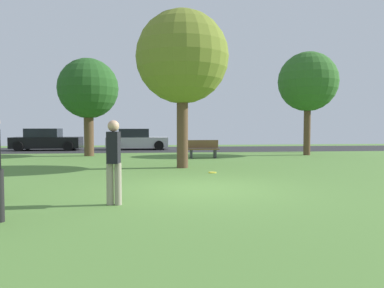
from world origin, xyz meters
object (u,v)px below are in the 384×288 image
at_px(oak_tree_center, 88,89).
at_px(park_bench, 203,149).
at_px(person_bystander, 114,158).
at_px(parked_car_black, 46,140).
at_px(frisbee_disc, 212,172).
at_px(parked_car_silver, 137,140).
at_px(maple_tree_far, 308,82).
at_px(maple_tree_near, 182,58).
at_px(street_lamp_post, 305,116).

distance_m(oak_tree_center, park_bench, 7.00).
bearing_deg(person_bystander, park_bench, -11.01).
bearing_deg(park_bench, person_bystander, 72.50).
bearing_deg(parked_car_black, park_bench, -36.62).
bearing_deg(frisbee_disc, park_bench, 85.07).
bearing_deg(parked_car_silver, parked_car_black, -178.07).
height_order(maple_tree_far, park_bench, maple_tree_far).
bearing_deg(park_bench, oak_tree_center, -19.24).
relative_size(maple_tree_near, person_bystander, 3.53).
height_order(person_bystander, parked_car_black, person_bystander).
bearing_deg(parked_car_silver, street_lamp_post, -20.69).
bearing_deg(park_bench, street_lamp_post, -153.63).
relative_size(maple_tree_far, park_bench, 3.56).
relative_size(oak_tree_center, frisbee_disc, 19.38).
bearing_deg(frisbee_disc, oak_tree_center, 124.79).
height_order(maple_tree_near, parked_car_black, maple_tree_near).
bearing_deg(oak_tree_center, frisbee_disc, -55.21).
bearing_deg(person_bystander, oak_tree_center, 18.42).
bearing_deg(parked_car_black, person_bystander, -70.25).
bearing_deg(oak_tree_center, maple_tree_far, -3.65).
distance_m(frisbee_disc, street_lamp_post, 11.92).
height_order(person_bystander, park_bench, person_bystander).
bearing_deg(park_bench, frisbee_disc, 85.07).
height_order(maple_tree_near, frisbee_disc, maple_tree_near).
distance_m(oak_tree_center, person_bystander, 13.03).
distance_m(maple_tree_near, person_bystander, 7.35).
distance_m(parked_car_silver, street_lamp_post, 11.26).
bearing_deg(person_bystander, maple_tree_near, -10.28).
relative_size(person_bystander, park_bench, 1.05).
height_order(maple_tree_far, frisbee_disc, maple_tree_far).
bearing_deg(frisbee_disc, maple_tree_far, 47.17).
height_order(maple_tree_far, parked_car_black, maple_tree_far).
bearing_deg(street_lamp_post, parked_car_black, 167.18).
relative_size(oak_tree_center, parked_car_black, 1.18).
bearing_deg(maple_tree_near, maple_tree_far, 36.05).
height_order(maple_tree_near, park_bench, maple_tree_near).
bearing_deg(parked_car_silver, park_bench, -63.89).
xyz_separation_m(park_bench, street_lamp_post, (6.83, 3.39, 1.79)).
bearing_deg(parked_car_black, oak_tree_center, -54.09).
relative_size(parked_car_black, parked_car_silver, 1.06).
bearing_deg(street_lamp_post, frisbee_disc, -128.75).
relative_size(oak_tree_center, person_bystander, 3.10).
bearing_deg(street_lamp_post, park_bench, -153.63).
relative_size(maple_tree_far, frisbee_disc, 21.09).
relative_size(person_bystander, street_lamp_post, 0.37).
distance_m(parked_car_black, street_lamp_post, 16.91).
xyz_separation_m(frisbee_disc, parked_car_black, (-9.09, 12.87, 0.65)).
relative_size(person_bystander, parked_car_silver, 0.40).
relative_size(maple_tree_far, parked_car_black, 1.29).
distance_m(person_bystander, frisbee_disc, 5.52).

